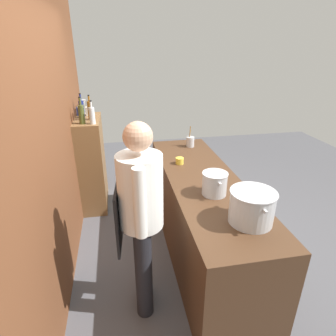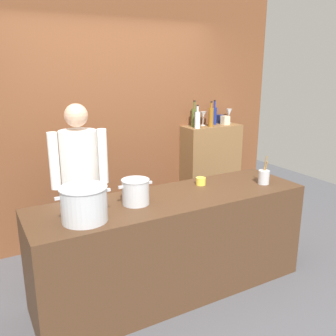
# 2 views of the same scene
# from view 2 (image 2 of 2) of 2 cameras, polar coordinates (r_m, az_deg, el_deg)

# --- Properties ---
(ground_plane) EXTENTS (8.00, 8.00, 0.00)m
(ground_plane) POSITION_cam_2_polar(r_m,az_deg,el_deg) (3.52, 0.73, -18.42)
(ground_plane) COLOR #4C4C51
(brick_back_panel) EXTENTS (4.40, 0.10, 3.00)m
(brick_back_panel) POSITION_cam_2_polar(r_m,az_deg,el_deg) (4.21, -8.85, 9.04)
(brick_back_panel) COLOR brown
(brick_back_panel) RESTS_ON ground_plane
(prep_counter) EXTENTS (2.43, 0.70, 0.90)m
(prep_counter) POSITION_cam_2_polar(r_m,az_deg,el_deg) (3.29, 0.76, -11.91)
(prep_counter) COLOR #472D1C
(prep_counter) RESTS_ON ground_plane
(bar_cabinet) EXTENTS (0.76, 0.32, 1.25)m
(bar_cabinet) POSITION_cam_2_polar(r_m,az_deg,el_deg) (4.79, 6.67, -0.76)
(bar_cabinet) COLOR brown
(bar_cabinet) RESTS_ON ground_plane
(chef) EXTENTS (0.53, 0.37, 1.66)m
(chef) POSITION_cam_2_polar(r_m,az_deg,el_deg) (3.47, -13.62, -1.66)
(chef) COLOR black
(chef) RESTS_ON ground_plane
(stockpot_large) EXTENTS (0.40, 0.34, 0.25)m
(stockpot_large) POSITION_cam_2_polar(r_m,az_deg,el_deg) (2.66, -13.06, -5.53)
(stockpot_large) COLOR #B7BABF
(stockpot_large) RESTS_ON prep_counter
(stockpot_small) EXTENTS (0.29, 0.23, 0.21)m
(stockpot_small) POSITION_cam_2_polar(r_m,az_deg,el_deg) (2.93, -5.11, -3.72)
(stockpot_small) COLOR #B7BABF
(stockpot_small) RESTS_ON prep_counter
(utensil_crock) EXTENTS (0.10, 0.10, 0.27)m
(utensil_crock) POSITION_cam_2_polar(r_m,az_deg,el_deg) (3.54, 14.82, -1.35)
(utensil_crock) COLOR #B7BABF
(utensil_crock) RESTS_ON prep_counter
(butter_jar) EXTENTS (0.09, 0.09, 0.07)m
(butter_jar) POSITION_cam_2_polar(r_m,az_deg,el_deg) (3.41, 5.17, -2.08)
(butter_jar) COLOR yellow
(butter_jar) RESTS_ON prep_counter
(wine_bottle_clear) EXTENTS (0.07, 0.07, 0.28)m
(wine_bottle_clear) POSITION_cam_2_polar(r_m,az_deg,el_deg) (4.40, 4.64, 7.59)
(wine_bottle_clear) COLOR silver
(wine_bottle_clear) RESTS_ON bar_cabinet
(wine_bottle_cobalt) EXTENTS (0.06, 0.06, 0.31)m
(wine_bottle_cobalt) POSITION_cam_2_polar(r_m,az_deg,el_deg) (4.73, 7.28, 8.20)
(wine_bottle_cobalt) COLOR navy
(wine_bottle_cobalt) RESTS_ON bar_cabinet
(wine_bottle_amber) EXTENTS (0.06, 0.06, 0.31)m
(wine_bottle_amber) POSITION_cam_2_polar(r_m,az_deg,el_deg) (4.56, 6.78, 8.02)
(wine_bottle_amber) COLOR #8C5919
(wine_bottle_amber) RESTS_ON bar_cabinet
(wine_bottle_olive) EXTENTS (0.07, 0.07, 0.32)m
(wine_bottle_olive) POSITION_cam_2_polar(r_m,az_deg,el_deg) (4.52, 4.12, 7.99)
(wine_bottle_olive) COLOR #475123
(wine_bottle_olive) RESTS_ON bar_cabinet
(wine_glass_tall) EXTENTS (0.08, 0.08, 0.18)m
(wine_glass_tall) POSITION_cam_2_polar(r_m,az_deg,el_deg) (4.62, 5.54, 8.23)
(wine_glass_tall) COLOR silver
(wine_glass_tall) RESTS_ON bar_cabinet
(wine_glass_short) EXTENTS (0.07, 0.07, 0.19)m
(wine_glass_short) POSITION_cam_2_polar(r_m,az_deg,el_deg) (4.87, 9.56, 8.53)
(wine_glass_short) COLOR silver
(wine_glass_short) RESTS_ON bar_cabinet
(spice_tin_cream) EXTENTS (0.09, 0.09, 0.11)m
(spice_tin_cream) POSITION_cam_2_polar(r_m,az_deg,el_deg) (4.75, 8.98, 7.43)
(spice_tin_cream) COLOR beige
(spice_tin_cream) RESTS_ON bar_cabinet
(spice_tin_navy) EXTENTS (0.07, 0.07, 0.11)m
(spice_tin_navy) POSITION_cam_2_polar(r_m,az_deg,el_deg) (4.85, 8.21, 7.63)
(spice_tin_navy) COLOR navy
(spice_tin_navy) RESTS_ON bar_cabinet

